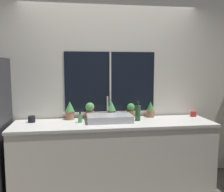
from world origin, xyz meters
name	(u,v)px	position (x,y,z in m)	size (l,w,h in m)	color
wall_back	(110,86)	(0.00, 0.73, 1.35)	(8.00, 0.09, 2.70)	silver
counter	(114,155)	(0.00, 0.33, 0.45)	(2.65, 0.68, 0.90)	silver
sink	(109,118)	(-0.06, 0.37, 0.95)	(0.60, 0.40, 0.32)	#ADADB2
potted_plant_far_left	(70,110)	(-0.58, 0.59, 1.04)	(0.13, 0.13, 0.26)	#9E6B4C
potted_plant_left	(90,111)	(-0.30, 0.59, 1.02)	(0.13, 0.13, 0.23)	#9E6B4C
potted_plant_center	(112,109)	(0.00, 0.59, 1.04)	(0.13, 0.13, 0.25)	#9E6B4C
potted_plant_right	(131,110)	(0.28, 0.59, 1.01)	(0.11, 0.11, 0.21)	#9E6B4C
potted_plant_far_right	(151,110)	(0.58, 0.59, 1.01)	(0.12, 0.12, 0.23)	#9E6B4C
soap_bottle	(80,118)	(-0.45, 0.37, 0.96)	(0.05, 0.05, 0.14)	#519E5B
bottle_tall	(138,113)	(0.33, 0.37, 1.01)	(0.07, 0.07, 0.27)	#235128
mug_black	(32,119)	(-1.08, 0.48, 0.94)	(0.09, 0.09, 0.09)	black
mug_red	(193,114)	(1.22, 0.53, 0.94)	(0.09, 0.09, 0.08)	#B72D28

